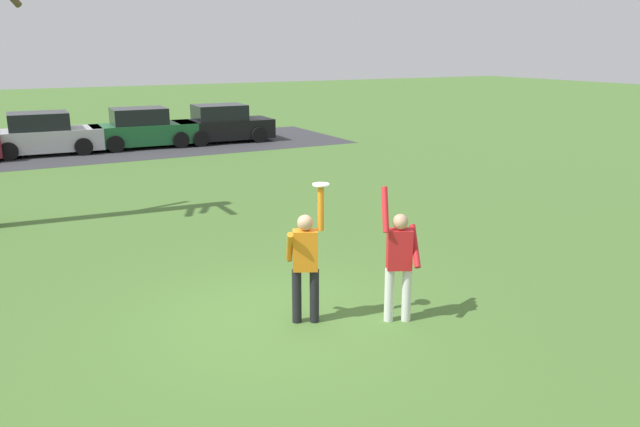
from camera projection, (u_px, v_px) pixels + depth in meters
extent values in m
plane|color=#4C7533|center=(285.00, 320.00, 9.36)|extent=(120.00, 120.00, 0.00)
cylinder|color=black|center=(297.00, 296.00, 9.19)|extent=(0.14, 0.14, 0.82)
cylinder|color=black|center=(314.00, 296.00, 9.20)|extent=(0.14, 0.14, 0.82)
cube|color=orange|center=(305.00, 250.00, 9.01)|extent=(0.42, 0.36, 0.60)
sphere|color=tan|center=(305.00, 223.00, 8.90)|extent=(0.23, 0.23, 0.23)
cylinder|color=orange|center=(290.00, 247.00, 8.99)|extent=(0.26, 0.46, 0.59)
cylinder|color=orange|center=(321.00, 208.00, 8.85)|extent=(0.09, 0.09, 0.66)
cylinder|color=silver|center=(407.00, 295.00, 9.24)|extent=(0.14, 0.14, 0.82)
cylinder|color=silver|center=(389.00, 295.00, 9.23)|extent=(0.14, 0.14, 0.82)
cube|color=red|center=(399.00, 249.00, 9.05)|extent=(0.42, 0.36, 0.60)
sphere|color=tan|center=(400.00, 222.00, 8.95)|extent=(0.23, 0.23, 0.23)
cylinder|color=red|center=(415.00, 246.00, 9.05)|extent=(0.26, 0.46, 0.59)
cylinder|color=red|center=(385.00, 210.00, 8.89)|extent=(0.21, 0.33, 0.65)
cylinder|color=white|center=(321.00, 185.00, 8.76)|extent=(0.24, 0.24, 0.02)
cube|color=#BCBCC1|center=(45.00, 140.00, 23.64)|extent=(4.16, 1.95, 0.80)
cube|color=black|center=(38.00, 121.00, 23.39)|extent=(2.16, 1.72, 0.64)
cylinder|color=black|center=(79.00, 140.00, 25.03)|extent=(0.67, 0.24, 0.66)
cylinder|color=black|center=(84.00, 147.00, 23.45)|extent=(0.67, 0.24, 0.66)
cylinder|color=black|center=(8.00, 145.00, 23.95)|extent=(0.67, 0.24, 0.66)
cylinder|color=black|center=(9.00, 151.00, 22.37)|extent=(0.67, 0.24, 0.66)
cube|color=#1E6633|center=(144.00, 134.00, 25.33)|extent=(4.16, 1.95, 0.80)
cube|color=black|center=(139.00, 116.00, 25.08)|extent=(2.16, 1.72, 0.64)
cylinder|color=black|center=(170.00, 134.00, 26.72)|extent=(0.67, 0.24, 0.66)
cylinder|color=black|center=(181.00, 140.00, 25.14)|extent=(0.67, 0.24, 0.66)
cylinder|color=black|center=(109.00, 138.00, 25.64)|extent=(0.67, 0.24, 0.66)
cylinder|color=black|center=(116.00, 144.00, 24.06)|extent=(0.67, 0.24, 0.66)
cube|color=black|center=(224.00, 129.00, 26.77)|extent=(4.16, 1.95, 0.80)
cube|color=black|center=(219.00, 112.00, 26.52)|extent=(2.16, 1.72, 0.64)
cylinder|color=black|center=(245.00, 130.00, 28.16)|extent=(0.67, 0.24, 0.66)
cylinder|color=black|center=(259.00, 135.00, 26.58)|extent=(0.67, 0.24, 0.66)
cylinder|color=black|center=(189.00, 133.00, 27.08)|extent=(0.67, 0.24, 0.66)
cylinder|color=black|center=(201.00, 139.00, 25.50)|extent=(0.67, 0.24, 0.66)
cube|color=#38383D|center=(99.00, 150.00, 24.72)|extent=(20.23, 6.40, 0.01)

